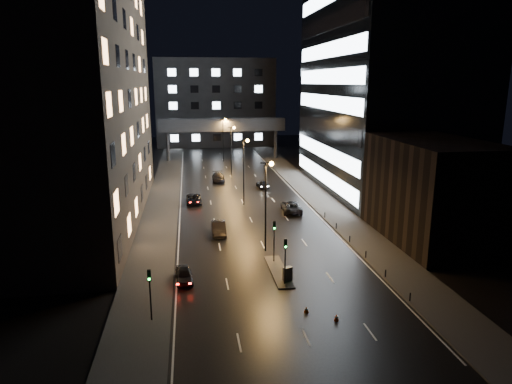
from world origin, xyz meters
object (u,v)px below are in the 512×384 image
Objects in this scene: car_away_c at (194,199)px; car_toward_b at (263,184)px; car_away_a at (184,275)px; car_away_d at (218,177)px; utility_cabinet at (288,274)px; car_toward_a at (291,207)px; car_away_b at (219,228)px.

car_toward_b is at bearing 34.87° from car_away_c.
car_toward_b is at bearing 65.17° from car_away_a.
car_toward_b is (7.48, -6.56, -0.15)m from car_away_d.
utility_cabinet is at bearing -76.01° from car_away_c.
car_toward_a is 24.00m from utility_cabinet.
car_away_c is (-2.79, 15.40, -0.11)m from car_away_b.
car_away_c is (1.40, 28.69, 0.03)m from car_away_a.
car_toward_a is at bearing 52.42° from utility_cabinet.
car_away_c is at bearing -21.50° from car_toward_a.
car_away_a is 26.68m from car_toward_a.
utility_cabinet is at bearing -68.85° from car_away_b.
car_away_b is at bearing -93.55° from car_away_d.
car_away_a is 0.78× the size of car_away_c.
car_away_d is 9.95m from car_toward_b.
car_toward_a reaches higher than car_away_d.
car_away_a is 2.90× the size of utility_cabinet.
car_away_b is 0.84× the size of car_toward_a.
car_away_c is 15.29m from car_toward_b.
car_toward_a is 4.32× the size of utility_cabinet.
car_toward_a is (13.94, -6.86, 0.11)m from car_away_c.
car_away_d reaches higher than car_away_c.
car_away_b reaches higher than car_toward_a.
car_away_a is 0.87× the size of car_toward_b.
car_away_a is 0.80× the size of car_away_b.
car_away_d is (2.06, 30.99, -0.00)m from car_away_b.
car_away_a is 0.70× the size of car_away_d.
car_away_b reaches higher than car_away_a.
car_toward_a is at bearing 38.20° from car_away_b.
car_toward_a is at bearing 50.07° from car_away_a.
car_toward_b is at bearing -40.99° from car_away_d.
utility_cabinet is at bearing -13.65° from car_away_a.
car_away_d is at bearing -43.21° from car_toward_b.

